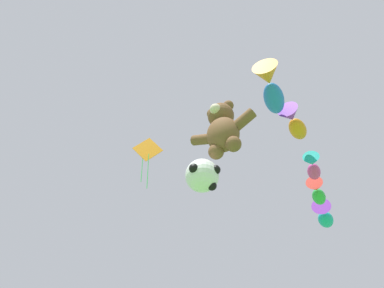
% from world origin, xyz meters
% --- Properties ---
extents(teddy_bear_kite, '(2.38, 1.05, 2.41)m').
position_xyz_m(teddy_bear_kite, '(2.60, 5.42, 8.87)').
color(teddy_bear_kite, brown).
extents(soccer_ball_kite, '(1.08, 1.08, 1.00)m').
position_xyz_m(soccer_ball_kite, '(1.88, 5.25, 7.02)').
color(soccer_ball_kite, white).
extents(fish_kite_cobalt, '(1.20, 2.33, 0.93)m').
position_xyz_m(fish_kite_cobalt, '(4.39, 6.24, 10.95)').
color(fish_kite_cobalt, blue).
extents(fish_kite_tangerine, '(0.84, 1.81, 0.83)m').
position_xyz_m(fish_kite_tangerine, '(4.55, 8.34, 10.98)').
color(fish_kite_tangerine, orange).
extents(fish_kite_magenta, '(0.87, 1.57, 0.68)m').
position_xyz_m(fish_kite_magenta, '(4.44, 10.38, 10.14)').
color(fish_kite_magenta, '#E53F9E').
extents(fish_kite_emerald, '(0.87, 1.83, 0.75)m').
position_xyz_m(fish_kite_emerald, '(4.08, 12.22, 10.14)').
color(fish_kite_emerald, green).
extents(fish_kite_teal, '(1.09, 2.10, 0.96)m').
position_xyz_m(fish_kite_teal, '(3.76, 14.77, 10.44)').
color(fish_kite_teal, '#19ADB2').
extents(diamond_kite, '(1.13, 0.90, 3.01)m').
position_xyz_m(diamond_kite, '(-1.72, 6.52, 11.13)').
color(diamond_kite, orange).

